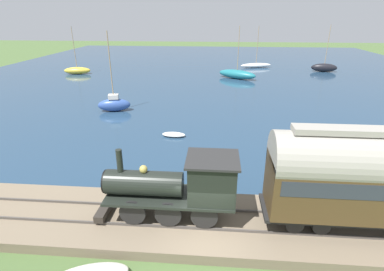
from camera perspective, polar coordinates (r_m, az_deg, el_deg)
The scene contains 13 objects.
ground_plane at distance 13.72m, azimuth 2.17°, elevation -20.17°, with size 200.00×200.00×0.00m, color #476033.
harbor_water at distance 54.61m, azimuth 4.39°, elevation 12.42°, with size 80.00×80.00×0.01m.
rail_embankment at distance 14.43m, azimuth 2.41°, elevation -16.42°, with size 4.50×56.00×0.60m.
steam_locomotive at distance 13.29m, azimuth -2.08°, elevation -9.14°, with size 2.04×6.30×3.27m.
passenger_coach at distance 14.41m, azimuth 31.37°, elevation -6.55°, with size 2.35×8.76×4.56m.
sailboat_blue at distance 31.49m, azimuth -14.60°, elevation 5.83°, with size 1.90×3.42×7.77m.
sailboat_yellow at distance 53.62m, azimuth -21.01°, elevation 11.51°, with size 2.22×4.40×7.40m.
sailboat_black at distance 56.85m, azimuth 23.85°, elevation 11.77°, with size 1.98×4.35×7.61m.
sailboat_teal at distance 46.99m, azimuth 8.57°, elevation 11.49°, with size 4.72×6.16×7.62m.
sailboat_white at distance 57.48m, azimuth 12.08°, elevation 12.97°, with size 2.61×5.88×7.26m.
rowboat_mid_harbor at distance 24.22m, azimuth -3.50°, elevation 0.18°, with size 0.98×1.95×0.34m.
rowboat_far_out at distance 20.08m, azimuth 28.35°, elevation -7.20°, with size 1.95×3.08×0.55m.
rowboat_near_shore at distance 21.73m, azimuth 19.39°, elevation -3.50°, with size 1.77×2.39×0.54m.
Camera 1 is at (-10.13, -0.35, 9.25)m, focal length 28.00 mm.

